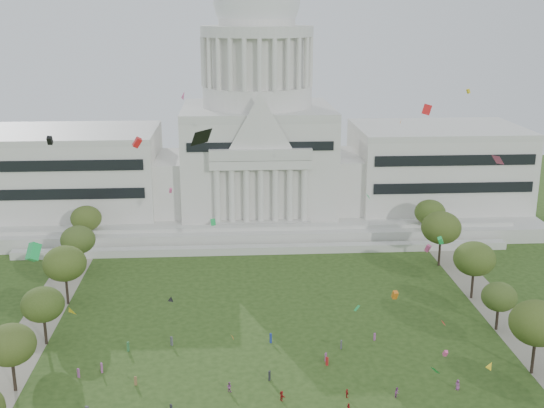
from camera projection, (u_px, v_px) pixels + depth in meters
capitol at (258, 147)px, 203.65m from camera, size 160.00×64.50×91.30m
path_left at (20, 354)px, 126.66m from camera, size 8.00×160.00×0.04m
path_right at (523, 339)px, 132.46m from camera, size 8.00×160.00×0.04m
row_tree_l_2 at (10, 345)px, 112.32m from camera, size 8.42×8.42×11.97m
row_tree_r_2 at (537, 323)px, 117.52m from camera, size 9.55×9.55×13.58m
row_tree_l_3 at (43, 305)px, 128.41m from camera, size 8.12×8.12×11.55m
row_tree_r_3 at (499, 297)px, 134.60m from camera, size 7.01×7.01×9.98m
row_tree_l_4 at (65, 264)px, 145.84m from camera, size 9.29×9.29×13.21m
row_tree_r_4 at (475, 259)px, 148.94m from camera, size 9.19×9.19×13.06m
row_tree_l_5 at (78, 240)px, 163.87m from camera, size 8.33×8.33×11.85m
row_tree_r_5 at (441, 228)px, 168.03m from camera, size 9.82×9.82×13.96m
row_tree_l_6 at (86, 218)px, 181.21m from camera, size 8.19×8.19×11.64m
row_tree_r_6 at (430, 212)px, 185.78m from camera, size 8.42×8.42×11.97m
person_0 at (458, 385)px, 114.69m from camera, size 1.04×1.06×1.84m
person_2 at (397, 392)px, 112.43m from camera, size 0.97×1.04×1.83m
person_5 at (282, 396)px, 111.48m from camera, size 1.31×1.74×1.75m
person_8 at (229, 387)px, 114.11m from camera, size 1.01×0.90×1.77m
person_10 at (347, 393)px, 112.36m from camera, size 0.80×1.05×1.59m
distant_crowd at (207, 391)px, 112.73m from camera, size 58.59×39.11×1.94m
kite_swarm at (306, 242)px, 102.27m from camera, size 81.96×106.58×66.21m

